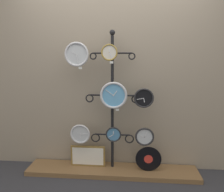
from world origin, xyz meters
name	(u,v)px	position (x,y,z in m)	size (l,w,h in m)	color
ground_plane	(109,189)	(0.00, 0.00, 0.00)	(12.00, 12.00, 0.00)	#333338
shop_wall	(113,64)	(0.00, 0.57, 1.40)	(4.40, 0.04, 2.80)	gray
low_shelf	(112,171)	(0.00, 0.35, 0.03)	(2.20, 0.36, 0.06)	brown
display_stand	(112,128)	(0.00, 0.41, 0.59)	(0.68, 0.37, 1.81)	black
clock_top_left	(77,54)	(-0.41, 0.30, 1.52)	(0.29, 0.04, 0.29)	silver
clock_top_center	(109,52)	(-0.03, 0.30, 1.54)	(0.19, 0.04, 0.19)	silver
clock_middle_center	(114,95)	(0.02, 0.30, 1.04)	(0.33, 0.04, 0.33)	#60A8DB
clock_middle_right	(144,98)	(0.38, 0.32, 1.01)	(0.24, 0.04, 0.24)	black
clock_bottom_left	(80,134)	(-0.40, 0.33, 0.53)	(0.25, 0.04, 0.25)	silver
clock_bottom_center	(113,134)	(0.02, 0.32, 0.54)	(0.19, 0.04, 0.19)	#4C84B2
clock_bottom_right	(145,137)	(0.41, 0.33, 0.52)	(0.23, 0.04, 0.23)	silver
vinyl_record	(148,159)	(0.46, 0.33, 0.22)	(0.33, 0.01, 0.33)	black
picture_frame	(88,156)	(-0.32, 0.39, 0.20)	(0.46, 0.02, 0.28)	olive
price_tag_upper	(80,68)	(-0.37, 0.30, 1.36)	(0.04, 0.00, 0.03)	white
price_tag_mid	(112,62)	(0.00, 0.30, 1.43)	(0.04, 0.00, 0.03)	white
price_tag_lower	(117,110)	(0.07, 0.30, 0.86)	(0.04, 0.00, 0.03)	white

